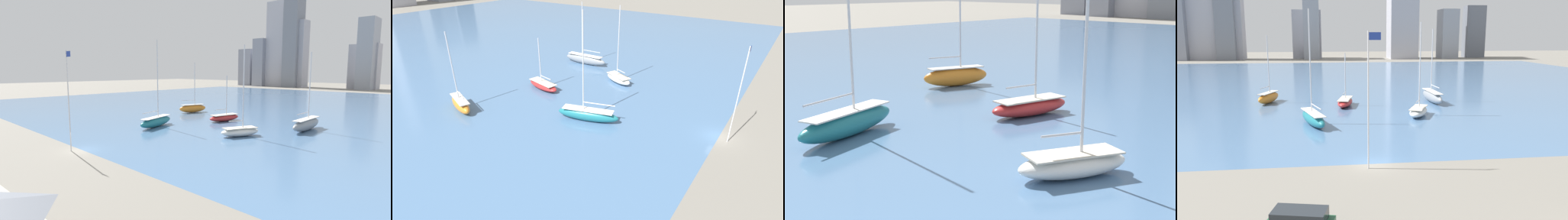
{
  "view_description": "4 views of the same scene",
  "coord_description": "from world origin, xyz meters",
  "views": [
    {
      "loc": [
        38.25,
        -17.99,
        10.51
      ],
      "look_at": [
        3.57,
        18.03,
        4.03
      ],
      "focal_mm": 28.0,
      "sensor_mm": 36.0,
      "label": 1
    },
    {
      "loc": [
        -39.89,
        -5.67,
        22.39
      ],
      "look_at": [
        -7.07,
        17.24,
        2.14
      ],
      "focal_mm": 28.0,
      "sensor_mm": 36.0,
      "label": 2
    },
    {
      "loc": [
        26.39,
        -2.64,
        10.49
      ],
      "look_at": [
        5.18,
        19.24,
        3.48
      ],
      "focal_mm": 50.0,
      "sensor_mm": 36.0,
      "label": 3
    },
    {
      "loc": [
        -4.48,
        -36.03,
        12.75
      ],
      "look_at": [
        1.23,
        10.23,
        3.46
      ],
      "focal_mm": 35.0,
      "sensor_mm": 36.0,
      "label": 4
    }
  ],
  "objects": [
    {
      "name": "sailboat_orange",
      "position": [
        -15.29,
        36.64,
        1.11
      ],
      "size": [
        4.11,
        7.51,
        12.55
      ],
      "rotation": [
        0.0,
        0.0,
        -0.33
      ],
      "color": "orange",
      "rests_on": "harbor_water"
    },
    {
      "name": "harbor_water",
      "position": [
        0.0,
        70.0,
        0.0
      ],
      "size": [
        180.0,
        140.0,
        0.0
      ],
      "color": "#4C7099",
      "rests_on": "ground_plane"
    },
    {
      "name": "sailboat_gray",
      "position": [
        15.62,
        33.8,
        1.16
      ],
      "size": [
        2.23,
        10.48,
        13.72
      ],
      "rotation": [
        0.0,
        0.0,
        0.04
      ],
      "color": "gray",
      "rests_on": "harbor_water"
    },
    {
      "name": "sailboat_teal",
      "position": [
        -6.42,
        17.7,
        1.07
      ],
      "size": [
        4.72,
        9.65,
        16.2
      ],
      "rotation": [
        0.0,
        0.0,
        0.3
      ],
      "color": "#1E757F",
      "rests_on": "harbor_water"
    },
    {
      "name": "distant_city_skyline",
      "position": [
        -17.32,
        168.5,
        25.87
      ],
      "size": [
        177.24,
        21.2,
        73.34
      ],
      "color": "gray",
      "rests_on": "ground_plane"
    },
    {
      "name": "sailboat_white",
      "position": [
        9.98,
        21.76,
        0.86
      ],
      "size": [
        5.07,
        7.14,
        14.55
      ],
      "rotation": [
        0.0,
        0.0,
        -0.43
      ],
      "color": "white",
      "rests_on": "harbor_water"
    },
    {
      "name": "sailboat_red",
      "position": [
        -1.12,
        31.64,
        0.78
      ],
      "size": [
        3.87,
        7.86,
        9.47
      ],
      "rotation": [
        0.0,
        0.0,
        -0.2
      ],
      "color": "#B72828",
      "rests_on": "harbor_water"
    },
    {
      "name": "flag_pole",
      "position": [
        -0.54,
        -1.22,
        7.04
      ],
      "size": [
        1.24,
        0.14,
        13.08
      ],
      "color": "silver",
      "rests_on": "ground_plane"
    },
    {
      "name": "ground_plane",
      "position": [
        0.0,
        0.0,
        0.0
      ],
      "size": [
        500.0,
        500.0,
        0.0
      ],
      "primitive_type": "plane",
      "color": "gray"
    }
  ]
}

